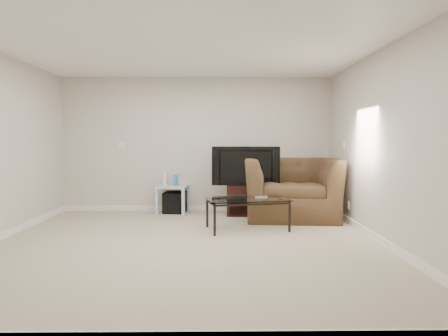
{
  "coord_description": "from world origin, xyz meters",
  "views": [
    {
      "loc": [
        0.43,
        -5.0,
        1.33
      ],
      "look_at": [
        0.5,
        1.2,
        0.9
      ],
      "focal_mm": 32.0,
      "sensor_mm": 36.0,
      "label": 1
    }
  ],
  "objects_px": {
    "side_table": "(173,199)",
    "subwoofer": "(175,203)",
    "recliner": "(291,178)",
    "tv_stand": "(246,200)",
    "television": "(246,166)",
    "coffee_table": "(247,214)"
  },
  "relations": [
    {
      "from": "side_table",
      "to": "subwoofer",
      "type": "bearing_deg",
      "value": 28.21
    },
    {
      "from": "side_table",
      "to": "recliner",
      "type": "xyz_separation_m",
      "value": [
        2.09,
        -0.47,
        0.43
      ]
    },
    {
      "from": "tv_stand",
      "to": "side_table",
      "type": "height_order",
      "value": "tv_stand"
    },
    {
      "from": "tv_stand",
      "to": "side_table",
      "type": "distance_m",
      "value": 1.35
    },
    {
      "from": "side_table",
      "to": "recliner",
      "type": "bearing_deg",
      "value": -12.58
    },
    {
      "from": "television",
      "to": "side_table",
      "type": "xyz_separation_m",
      "value": [
        -1.32,
        0.26,
        -0.63
      ]
    },
    {
      "from": "tv_stand",
      "to": "side_table",
      "type": "relative_size",
      "value": 1.23
    },
    {
      "from": "tv_stand",
      "to": "recliner",
      "type": "bearing_deg",
      "value": -12.62
    },
    {
      "from": "side_table",
      "to": "subwoofer",
      "type": "distance_m",
      "value": 0.08
    },
    {
      "from": "television",
      "to": "coffee_table",
      "type": "xyz_separation_m",
      "value": [
        -0.05,
        -1.14,
        -0.65
      ]
    },
    {
      "from": "recliner",
      "to": "subwoofer",
      "type": "bearing_deg",
      "value": 171.65
    },
    {
      "from": "side_table",
      "to": "coffee_table",
      "type": "relative_size",
      "value": 0.44
    },
    {
      "from": "television",
      "to": "subwoofer",
      "type": "distance_m",
      "value": 1.5
    },
    {
      "from": "tv_stand",
      "to": "television",
      "type": "xyz_separation_m",
      "value": [
        -0.0,
        -0.03,
        0.61
      ]
    },
    {
      "from": "tv_stand",
      "to": "subwoofer",
      "type": "distance_m",
      "value": 1.32
    },
    {
      "from": "television",
      "to": "recliner",
      "type": "height_order",
      "value": "recliner"
    },
    {
      "from": "side_table",
      "to": "coffee_table",
      "type": "bearing_deg",
      "value": -47.7
    },
    {
      "from": "tv_stand",
      "to": "subwoofer",
      "type": "relative_size",
      "value": 1.67
    },
    {
      "from": "tv_stand",
      "to": "coffee_table",
      "type": "bearing_deg",
      "value": -88.17
    },
    {
      "from": "television",
      "to": "side_table",
      "type": "relative_size",
      "value": 2.08
    },
    {
      "from": "subwoofer",
      "to": "recliner",
      "type": "bearing_deg",
      "value": -13.26
    },
    {
      "from": "television",
      "to": "recliner",
      "type": "xyz_separation_m",
      "value": [
        0.77,
        -0.21,
        -0.2
      ]
    }
  ]
}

